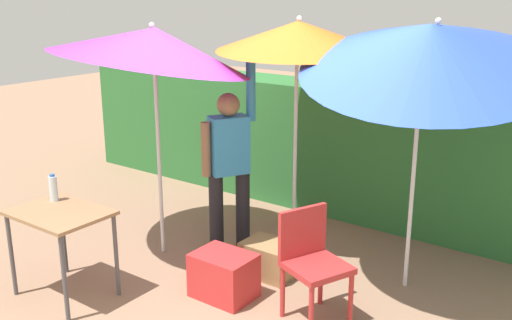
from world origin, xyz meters
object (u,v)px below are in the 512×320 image
person_vendor (229,161)px  folding_table (60,222)px  cooler_box (224,275)px  umbrella_yellow (153,45)px  crate_cardboard (269,259)px  umbrella_orange (298,36)px  umbrella_rainbow (430,46)px  chair_plastic (312,258)px  bottle_water (53,188)px

person_vendor → folding_table: size_ratio=2.35×
cooler_box → folding_table: 1.44m
umbrella_yellow → crate_cardboard: bearing=9.9°
cooler_box → umbrella_yellow: bearing=161.9°
umbrella_orange → cooler_box: (0.13, -1.31, -1.91)m
umbrella_rainbow → umbrella_yellow: size_ratio=1.09×
umbrella_orange → folding_table: 2.71m
crate_cardboard → folding_table: size_ratio=0.59×
person_vendor → chair_plastic: bearing=-24.5°
person_vendor → crate_cardboard: size_ratio=4.00×
umbrella_orange → umbrella_yellow: 1.35m
crate_cardboard → chair_plastic: bearing=-30.5°
umbrella_rainbow → umbrella_yellow: (-2.31, -0.76, -0.06)m
bottle_water → umbrella_rainbow: bearing=34.4°
cooler_box → folding_table: size_ratio=0.63×
umbrella_orange → folding_table: (-0.98, -2.09, -1.43)m
umbrella_rainbow → folding_table: bearing=-140.9°
cooler_box → crate_cardboard: cooler_box is taller
cooler_box → folding_table: folding_table is taller
crate_cardboard → bottle_water: size_ratio=1.96×
person_vendor → folding_table: person_vendor is taller
umbrella_orange → person_vendor: size_ratio=1.22×
umbrella_rainbow → folding_table: size_ratio=3.28×
umbrella_rainbow → cooler_box: umbrella_rainbow is taller
cooler_box → folding_table: (-1.11, -0.78, 0.48)m
person_vendor → bottle_water: size_ratio=7.83×
folding_table → bottle_water: (-0.25, 0.13, 0.21)m
umbrella_yellow → umbrella_rainbow: bearing=18.2°
umbrella_orange → crate_cardboard: umbrella_orange is taller
person_vendor → chair_plastic: size_ratio=2.11×
chair_plastic → folding_table: 2.10m
umbrella_yellow → cooler_box: (1.09, -0.36, -1.84)m
umbrella_rainbow → umbrella_orange: 1.36m
cooler_box → crate_cardboard: size_ratio=1.08×
umbrella_orange → chair_plastic: (0.89, -1.15, -1.59)m
umbrella_yellow → person_vendor: size_ratio=1.28×
chair_plastic → cooler_box: chair_plastic is taller
chair_plastic → folding_table: chair_plastic is taller
folding_table → person_vendor: bearing=69.2°
bottle_water → chair_plastic: bearing=20.8°
umbrella_yellow → folding_table: umbrella_yellow is taller
cooler_box → bottle_water: 1.65m
crate_cardboard → umbrella_yellow: bearing=-170.1°
person_vendor → cooler_box: size_ratio=3.70×
umbrella_orange → bottle_water: (-1.23, -1.96, -1.22)m
person_vendor → crate_cardboard: person_vendor is taller
person_vendor → umbrella_rainbow: bearing=12.0°
crate_cardboard → bottle_water: (-1.43, -1.21, 0.73)m
umbrella_rainbow → person_vendor: (-1.75, -0.37, -1.16)m
umbrella_orange → umbrella_yellow: bearing=-135.2°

